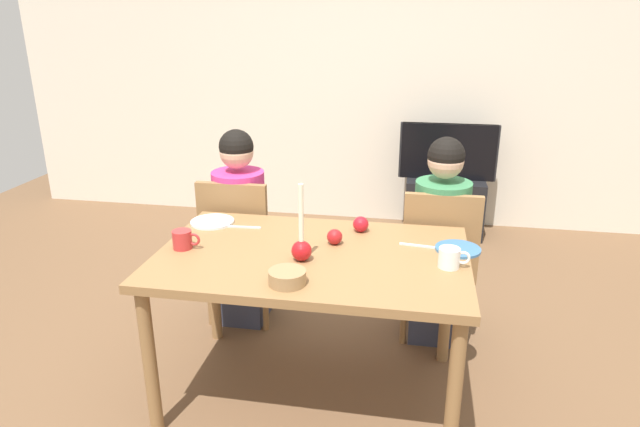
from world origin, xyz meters
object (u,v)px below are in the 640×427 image
Objects in this scene: mug_left at (183,239)px; mug_right at (450,258)px; dining_table at (312,270)px; candle_centerpiece at (301,245)px; person_right_child at (439,245)px; chair_left at (239,242)px; person_left_child at (241,231)px; apple_near_candle at (361,224)px; plate_left at (212,222)px; tv_stand at (444,206)px; tv at (448,152)px; plate_right at (458,249)px; bowl_walnuts at (287,277)px; apple_by_left_plate at (335,237)px; chair_right at (439,256)px.

mug_left and mug_right have the same top height.
candle_centerpiece reaches higher than dining_table.
chair_left is at bearing -178.38° from person_right_child.
person_left_child is 0.84m from apple_near_candle.
tv_stand is at bearing 57.66° from plate_left.
mug_right is (1.16, -0.68, 0.22)m from person_left_child.
tv is 2.68m from mug_left.
mug_right is at bearing -39.50° from apple_near_candle.
plate_right is (1.20, -0.49, 0.19)m from person_left_child.
tv is at bearing 53.20° from person_left_child.
chair_left reaches higher than mug_left.
person_left_child is 1.10m from bowl_walnuts.
tv is 2.38m from plate_left.
tv is 2.26m from apple_by_left_plate.
plate_right is at bearing -6.44° from plate_left.
chair_left reaches higher than apple_near_candle.
tv is (0.10, 1.69, 0.20)m from chair_right.
plate_left is 1.08× the size of plate_right.
chair_right is at bearing -90.00° from person_right_child.
candle_centerpiece reaches higher than plate_left.
chair_left reaches higher than plate_right.
person_left_child is 1.36m from mug_right.
mug_left is (-0.60, -0.05, 0.13)m from dining_table.
chair_left is 1.14m from chair_right.
chair_right is 0.77× the size of person_left_child.
mug_left is (-1.25, -0.20, 0.04)m from plate_right.
chair_left is 5.91× the size of bowl_walnuts.
apple_near_candle is (-0.42, 0.34, -0.00)m from mug_right.
tv_stand is (0.10, 1.69, -0.27)m from chair_right.
person_right_child is at bearing 91.13° from mug_right.
chair_right is at bearing 45.77° from dining_table.
tv_stand is (1.24, 1.66, -0.33)m from person_left_child.
person_left_child reaches higher than mug_right.
tv_stand is at bearing 73.16° from candle_centerpiece.
plate_right is at bearing -83.04° from person_right_child.
bowl_walnuts is (0.51, -0.92, 0.27)m from chair_left.
tv is 2.49m from candle_centerpiece.
person_left_child is 0.40m from plate_left.
candle_centerpiece reaches higher than apple_by_left_plate.
chair_right reaches higher than mug_left.
person_right_child is 15.01× the size of apple_near_candle.
candle_centerpiece is (0.52, -0.72, 0.25)m from person_left_child.
candle_centerpiece is 4.47× the size of apple_near_candle.
bowl_walnuts is (-0.04, -0.32, 0.11)m from dining_table.
tv_stand is at bearing -90.00° from tv.
apple_near_candle reaches higher than tv_stand.
person_left_child is 15.95× the size of apple_by_left_plate.
person_left_child is 2.10m from tv_stand.
chair_right is at bearing 91.19° from mug_right.
apple_near_candle is (-0.46, 0.15, 0.03)m from plate_right.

